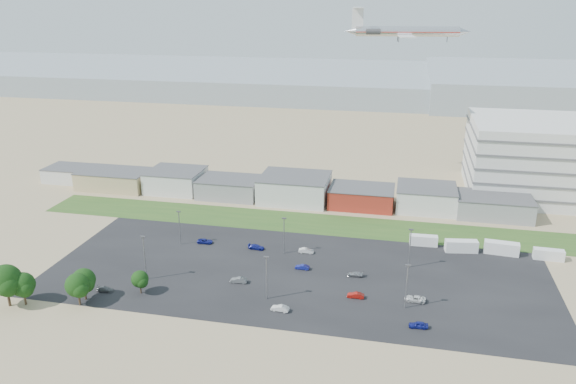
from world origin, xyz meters
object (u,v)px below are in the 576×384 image
(parked_car_1, at_px, (356,295))
(parked_car_11, at_px, (306,251))
(tree_far_left, at_px, (6,283))
(parked_car_10, at_px, (105,289))
(parked_car_13, at_px, (280,308))
(parked_car_7, at_px, (302,267))
(parked_car_6, at_px, (256,247))
(airliner, at_px, (407,31))
(box_trailer_a, at_px, (424,240))
(parked_car_4, at_px, (239,280))
(parked_car_12, at_px, (355,274))
(parked_car_0, at_px, (415,299))
(parked_car_2, at_px, (418,325))
(parked_car_9, at_px, (205,241))

(parked_car_1, bearing_deg, parked_car_11, -144.04)
(tree_far_left, relative_size, parked_car_10, 2.83)
(parked_car_13, bearing_deg, parked_car_7, -177.97)
(tree_far_left, distance_m, parked_car_1, 75.22)
(parked_car_6, relative_size, parked_car_11, 1.11)
(parked_car_1, distance_m, parked_car_10, 56.49)
(airliner, bearing_deg, parked_car_1, -101.21)
(box_trailer_a, bearing_deg, parked_car_7, -146.75)
(parked_car_4, bearing_deg, parked_car_12, 106.65)
(box_trailer_a, distance_m, parked_car_13, 50.84)
(parked_car_10, xyz_separation_m, parked_car_12, (54.60, 19.36, 0.00))
(parked_car_11, bearing_deg, parked_car_0, -125.96)
(airliner, bearing_deg, tree_far_left, -132.45)
(airliner, bearing_deg, parked_car_12, -102.46)
(parked_car_1, xyz_separation_m, parked_car_11, (-14.94, 20.52, 0.02))
(parked_car_11, bearing_deg, parked_car_6, 91.01)
(parked_car_7, xyz_separation_m, parked_car_12, (13.04, -0.97, -0.02))
(parked_car_2, xyz_separation_m, parked_car_12, (-14.69, 19.48, -0.10))
(airliner, bearing_deg, parked_car_4, -117.49)
(parked_car_1, distance_m, parked_car_2, 16.43)
(parked_car_6, bearing_deg, parked_car_12, -105.85)
(parked_car_10, distance_m, parked_car_13, 40.64)
(airliner, distance_m, parked_car_6, 95.70)
(parked_car_6, bearing_deg, parked_car_4, -173.10)
(parked_car_4, xyz_separation_m, parked_car_13, (12.24, -10.21, -0.01))
(parked_car_10, height_order, parked_car_12, parked_car_12)
(tree_far_left, bearing_deg, parked_car_13, 10.19)
(box_trailer_a, height_order, parked_car_10, box_trailer_a)
(parked_car_4, relative_size, parked_car_12, 1.03)
(parked_car_12, bearing_deg, parked_car_0, 55.04)
(parked_car_9, bearing_deg, parked_car_13, -139.56)
(box_trailer_a, relative_size, parked_car_6, 1.70)
(parked_car_1, height_order, parked_car_6, parked_car_6)
(parked_car_6, bearing_deg, parked_car_0, -110.47)
(tree_far_left, height_order, parked_car_11, tree_far_left)
(airliner, distance_m, parked_car_10, 130.09)
(airliner, relative_size, parked_car_10, 11.17)
(tree_far_left, relative_size, parked_car_11, 2.77)
(airliner, bearing_deg, parked_car_10, -128.64)
(parked_car_10, xyz_separation_m, parked_car_13, (40.64, 0.23, 0.09))
(box_trailer_a, distance_m, parked_car_2, 41.39)
(parked_car_7, relative_size, parked_car_9, 0.84)
(parked_car_11, bearing_deg, parked_car_7, -176.53)
(parked_car_9, relative_size, parked_car_13, 1.08)
(box_trailer_a, relative_size, parked_car_11, 1.88)
(parked_car_4, relative_size, parked_car_7, 1.13)
(parked_car_1, relative_size, parked_car_13, 0.97)
(parked_car_6, height_order, parked_car_12, parked_car_6)
(parked_car_9, bearing_deg, box_trailer_a, -81.55)
(parked_car_6, relative_size, parked_car_10, 1.13)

